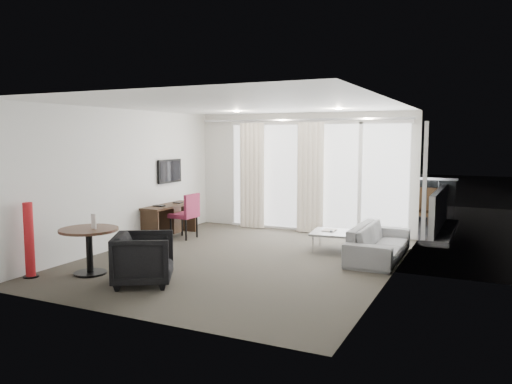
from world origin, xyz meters
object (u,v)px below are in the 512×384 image
at_px(red_lamp, 29,240).
at_px(coffee_table, 334,241).
at_px(tub_armchair, 144,259).
at_px(desk_chair, 184,216).
at_px(rattan_chair_a, 354,209).
at_px(round_table, 90,251).
at_px(rattan_chair_b, 422,206).
at_px(sofa, 379,242).
at_px(desk, 170,221).

bearing_deg(red_lamp, coffee_table, 45.53).
bearing_deg(red_lamp, tub_armchair, 13.96).
height_order(desk_chair, rattan_chair_a, desk_chair).
bearing_deg(coffee_table, rattan_chair_a, 96.64).
relative_size(round_table, coffee_table, 1.13).
height_order(coffee_table, rattan_chair_b, rattan_chair_b).
relative_size(sofa, rattan_chair_b, 2.33).
bearing_deg(sofa, red_lamp, 127.29).
relative_size(desk_chair, red_lamp, 0.83).
height_order(tub_armchair, sofa, tub_armchair).
bearing_deg(desk, desk_chair, -1.93).
distance_m(round_table, red_lamp, 0.87).
bearing_deg(coffee_table, round_table, -132.82).
height_order(desk, desk_chair, desk_chair).
bearing_deg(tub_armchair, coffee_table, -59.84).
xyz_separation_m(desk_chair, rattan_chair_a, (2.80, 2.95, -0.06)).
xyz_separation_m(red_lamp, rattan_chair_a, (3.26, 6.36, -0.16)).
bearing_deg(desk_chair, rattan_chair_b, 46.31).
relative_size(desk_chair, coffee_table, 1.20).
distance_m(tub_armchair, rattan_chair_b, 7.55).
distance_m(desk, sofa, 4.35).
distance_m(red_lamp, rattan_chair_b, 8.75).
relative_size(desk_chair, rattan_chair_a, 1.15).
xyz_separation_m(desk_chair, tub_armchair, (1.30, -2.97, -0.10)).
distance_m(desk_chair, coffee_table, 3.14).
bearing_deg(tub_armchair, red_lamp, 73.73).
height_order(red_lamp, rattan_chair_b, red_lamp).
bearing_deg(desk, rattan_chair_b, 41.04).
distance_m(desk, desk_chair, 0.39).
bearing_deg(tub_armchair, round_table, 55.73).
xyz_separation_m(round_table, coffee_table, (2.90, 3.13, -0.18)).
xyz_separation_m(desk, sofa, (4.35, -0.04, -0.05)).
bearing_deg(rattan_chair_a, round_table, -91.40).
height_order(desk_chair, tub_armchair, desk_chair).
distance_m(desk, tub_armchair, 3.42).
relative_size(tub_armchair, rattan_chair_b, 0.96).
height_order(tub_armchair, rattan_chair_b, rattan_chair_b).
distance_m(desk_chair, tub_armchair, 3.25).
height_order(tub_armchair, rattan_chair_a, rattan_chair_a).
bearing_deg(desk, red_lamp, -91.55).
relative_size(coffee_table, rattan_chair_a, 0.96).
distance_m(round_table, rattan_chair_a, 6.39).
relative_size(tub_armchair, rattan_chair_a, 1.00).
height_order(desk_chair, sofa, desk_chair).
bearing_deg(rattan_chair_b, coffee_table, -98.58).
relative_size(red_lamp, coffee_table, 1.45).
bearing_deg(rattan_chair_a, desk, -114.73).
bearing_deg(desk, sofa, -0.47).
distance_m(coffee_table, sofa, 0.92).
distance_m(round_table, sofa, 4.74).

